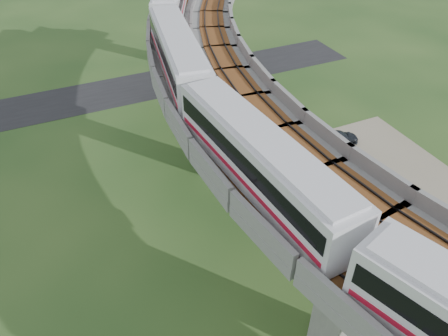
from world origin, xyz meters
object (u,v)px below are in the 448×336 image
(car_red, at_px, (443,240))
(car_dark, at_px, (338,137))
(metro_train, at_px, (243,96))
(car_white, at_px, (374,249))

(car_red, relative_size, car_dark, 0.87)
(car_red, xyz_separation_m, car_dark, (1.25, 15.77, 0.01))
(metro_train, height_order, car_red, metro_train)
(car_red, height_order, car_dark, car_dark)
(car_white, bearing_deg, car_red, -36.29)
(car_white, relative_size, car_dark, 0.71)
(metro_train, distance_m, car_dark, 20.18)
(metro_train, bearing_deg, car_dark, 23.45)
(car_white, distance_m, car_red, 5.87)
(metro_train, relative_size, car_red, 16.43)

